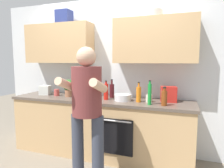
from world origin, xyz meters
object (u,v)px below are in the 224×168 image
object	(u,v)px
bottle_soda	(150,94)
cup_ceramic	(57,92)
bottle_wine	(112,90)
grocery_bag_crisps	(169,94)
cup_coffee	(149,98)
bottle_soy	(82,92)
bottle_juice	(139,94)
bottle_vinegar	(164,98)
mixing_bowl	(123,97)
bottle_hotsauce	(106,91)
grocery_bag_produce	(45,90)
potted_herb	(68,87)
person_standing	(87,106)

from	to	relation	value
bottle_soda	cup_ceramic	xyz separation A→B (m)	(-1.58, 0.16, -0.09)
bottle_wine	grocery_bag_crisps	distance (m)	0.88
bottle_soda	cup_coffee	distance (m)	0.19
cup_coffee	bottle_soy	bearing A→B (deg)	-178.95
bottle_soy	bottle_soda	bearing A→B (deg)	-7.47
bottle_wine	bottle_soy	size ratio (longest dim) A/B	1.40
bottle_juice	grocery_bag_crisps	distance (m)	0.43
bottle_vinegar	mixing_bowl	bearing A→B (deg)	166.65
mixing_bowl	bottle_hotsauce	bearing A→B (deg)	-177.70
mixing_bowl	grocery_bag_crisps	size ratio (longest dim) A/B	1.10
grocery_bag_produce	grocery_bag_crisps	world-z (taller)	grocery_bag_crisps
potted_herb	grocery_bag_crisps	distance (m)	1.58
cup_ceramic	potted_herb	world-z (taller)	potted_herb
bottle_wine	potted_herb	bearing A→B (deg)	-167.80
cup_ceramic	mixing_bowl	world-z (taller)	cup_ceramic
bottle_soda	bottle_vinegar	distance (m)	0.20
bottle_soy	grocery_bag_produce	distance (m)	0.74
bottle_wine	grocery_bag_produce	size ratio (longest dim) A/B	1.68
cup_ceramic	bottle_vinegar	bearing A→B (deg)	-5.32
bottle_wine	bottle_soy	distance (m)	0.48
mixing_bowl	bottle_juice	bearing A→B (deg)	-6.12
bottle_vinegar	grocery_bag_crisps	size ratio (longest dim) A/B	1.13
bottle_wine	cup_ceramic	distance (m)	0.95
bottle_soy	grocery_bag_crisps	bearing A→B (deg)	5.10
bottle_soy	bottle_hotsauce	size ratio (longest dim) A/B	0.73
bottle_juice	bottle_vinegar	bearing A→B (deg)	-17.89
person_standing	bottle_hotsauce	world-z (taller)	person_standing
person_standing	cup_ceramic	distance (m)	1.26
grocery_bag_produce	bottle_juice	bearing A→B (deg)	-2.73
bottle_soda	potted_herb	distance (m)	1.36
grocery_bag_crisps	bottle_soda	bearing A→B (deg)	-130.82
bottle_vinegar	cup_ceramic	size ratio (longest dim) A/B	2.29
bottle_juice	bottle_hotsauce	world-z (taller)	bottle_juice
person_standing	bottle_soda	bearing A→B (deg)	46.30
bottle_soy	potted_herb	bearing A→B (deg)	175.72
bottle_soy	bottle_juice	xyz separation A→B (m)	(0.92, -0.03, 0.03)
bottle_soda	mixing_bowl	world-z (taller)	bottle_soda
bottle_vinegar	bottle_juice	bearing A→B (deg)	162.11
bottle_wine	mixing_bowl	size ratio (longest dim) A/B	1.20
person_standing	bottle_soy	xyz separation A→B (m)	(-0.48, 0.78, 0.02)
potted_herb	bottle_soda	bearing A→B (deg)	-6.88
mixing_bowl	potted_herb	size ratio (longest dim) A/B	0.88
person_standing	cup_ceramic	size ratio (longest dim) A/B	14.96
person_standing	potted_herb	size ratio (longest dim) A/B	5.86
bottle_juice	mixing_bowl	world-z (taller)	bottle_juice
bottle_vinegar	bottle_wine	bearing A→B (deg)	159.36
bottle_juice	potted_herb	size ratio (longest dim) A/B	1.03
bottle_wine	mixing_bowl	xyz separation A→B (m)	(0.24, -0.17, -0.07)
cup_ceramic	mixing_bowl	bearing A→B (deg)	-1.06
bottle_soy	mixing_bowl	xyz separation A→B (m)	(0.68, -0.00, -0.04)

